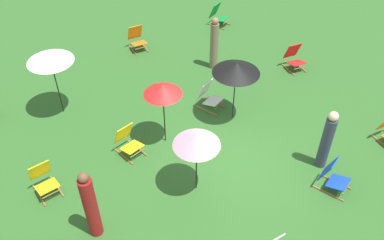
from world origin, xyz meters
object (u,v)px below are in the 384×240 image
deckchair_2 (128,141)px  person_2 (327,140)px  deckchair_3 (294,58)px  umbrella_1 (163,89)px  umbrella_2 (50,57)px  deckchair_6 (44,179)px  person_1 (90,206)px  person_0 (214,44)px  umbrella_0 (236,68)px  deckchair_1 (218,15)px  umbrella_3 (197,140)px  deckchair_9 (333,176)px  deckchair_0 (209,96)px  deckchair_8 (137,39)px

deckchair_2 → person_2: 4.83m
deckchair_3 → umbrella_1: umbrella_1 is taller
umbrella_1 → person_2: size_ratio=1.08×
umbrella_2 → deckchair_6: bearing=-122.4°
umbrella_1 → person_1: 3.21m
person_0 → person_2: bearing=-173.3°
umbrella_0 → umbrella_2: size_ratio=0.92×
deckchair_1 → umbrella_3: 8.09m
person_1 → deckchair_9: bearing=-155.5°
person_0 → person_1: bearing=133.4°
deckchair_0 → umbrella_0: 1.52m
deckchair_8 → umbrella_3: umbrella_3 is taller
umbrella_3 → person_1: person_1 is taller
deckchair_6 → umbrella_1: bearing=-5.3°
deckchair_9 → person_2: (0.40, 0.61, 0.45)m
deckchair_2 → deckchair_9: 4.99m
deckchair_3 → deckchair_8: same height
deckchair_2 → deckchair_6: (-2.17, 0.10, 0.00)m
person_0 → deckchair_2: bearing=126.2°
deckchair_8 → umbrella_2: umbrella_2 is taller
deckchair_3 → deckchair_8: (-3.34, 4.12, 0.00)m
deckchair_9 → umbrella_0: bearing=75.8°
deckchair_1 → person_2: size_ratio=0.51×
umbrella_0 → umbrella_3: (-2.40, -1.38, -0.10)m
deckchair_9 → deckchair_2: bearing=112.6°
deckchair_1 → umbrella_1: umbrella_1 is taller
person_0 → deckchair_1: bearing=-28.7°
umbrella_1 → umbrella_3: size_ratio=1.08×
deckchair_2 → person_0: person_0 is taller
deckchair_2 → deckchair_9: (3.10, -3.91, 0.00)m
umbrella_0 → person_0: bearing=61.8°
umbrella_0 → deckchair_8: bearing=91.4°
person_0 → deckchair_6: bearing=118.4°
umbrella_2 → umbrella_3: size_ratio=1.15×
deckchair_3 → deckchair_6: (-8.41, 0.08, 0.00)m
umbrella_0 → umbrella_1: bearing=169.4°
deckchair_0 → umbrella_2: umbrella_2 is taller
deckchair_0 → deckchair_1: same height
deckchair_0 → deckchair_1: 4.95m
deckchair_9 → person_1: bearing=139.2°
deckchair_6 → person_1: bearing=-77.2°
deckchair_0 → umbrella_3: 3.28m
umbrella_2 → deckchair_9: bearing=-60.0°
deckchair_6 → deckchair_9: bearing=-36.6°
deckchair_1 → person_0: size_ratio=0.49×
deckchair_8 → umbrella_0: (0.11, -4.76, 1.28)m
deckchair_0 → deckchair_8: (0.11, 3.98, 0.00)m
deckchair_8 → umbrella_3: 6.66m
deckchair_3 → umbrella_2: bearing=173.7°
person_0 → person_1: (-6.02, -3.27, 0.03)m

